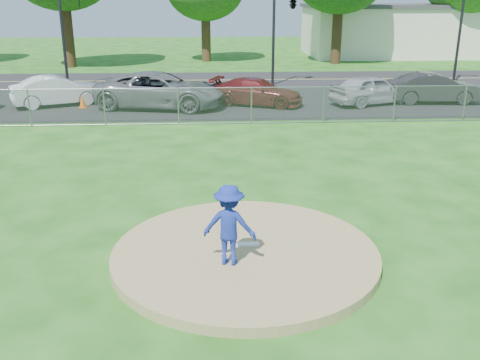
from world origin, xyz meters
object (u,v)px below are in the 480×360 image
object	(u,v)px
commercial_building	(400,30)
parked_car_pearl	(372,90)
traffic_cone	(82,101)
traffic_signal_right	(465,26)
traffic_signal_center	(291,3)
pitcher	(229,225)
parked_car_white	(58,91)
traffic_signal_left	(66,27)
parked_car_gray	(160,90)
parked_car_darkred	(257,92)
parked_car_charcoal	(434,88)

from	to	relation	value
commercial_building	parked_car_pearl	distance (m)	23.94
traffic_cone	parked_car_pearl	bearing A→B (deg)	0.63
traffic_cone	parked_car_pearl	world-z (taller)	parked_car_pearl
traffic_signal_right	traffic_signal_center	bearing A→B (deg)	-180.00
pitcher	parked_car_white	world-z (taller)	pitcher
commercial_building	traffic_signal_left	bearing A→B (deg)	-147.13
traffic_signal_left	traffic_signal_right	distance (m)	23.00
parked_car_gray	parked_car_pearl	xyz separation A→B (m)	(10.21, 0.32, -0.12)
parked_car_darkred	parked_car_pearl	size ratio (longest dim) A/B	1.06
traffic_signal_left	parked_car_charcoal	xyz separation A→B (m)	(19.07, -6.01, -2.63)
traffic_signal_center	parked_car_charcoal	distance (m)	9.55
pitcher	parked_car_pearl	xyz separation A→B (m)	(7.48, 16.34, -0.27)
parked_car_gray	traffic_signal_center	bearing A→B (deg)	-35.83
traffic_signal_right	pitcher	world-z (taller)	traffic_signal_right
parked_car_pearl	parked_car_charcoal	world-z (taller)	parked_car_charcoal
parked_car_charcoal	parked_car_white	bearing A→B (deg)	92.23
commercial_building	parked_car_darkred	world-z (taller)	commercial_building
traffic_signal_left	parked_car_gray	distance (m)	9.02
traffic_signal_center	traffic_cone	xyz separation A→B (m)	(-10.71, -6.34, -4.29)
traffic_signal_left	parked_car_white	world-z (taller)	traffic_signal_left
commercial_building	pitcher	world-z (taller)	commercial_building
parked_car_gray	parked_car_white	bearing A→B (deg)	91.89
traffic_signal_right	traffic_cone	xyz separation A→B (m)	(-20.97, -6.34, -3.04)
traffic_signal_right	parked_car_gray	size ratio (longest dim) A/B	0.93
commercial_building	traffic_signal_left	world-z (taller)	traffic_signal_left
parked_car_charcoal	parked_car_gray	bearing A→B (deg)	95.40
commercial_building	traffic_signal_right	xyz separation A→B (m)	(-1.76, -16.00, 1.20)
traffic_signal_center	parked_car_charcoal	size ratio (longest dim) A/B	1.27
parked_car_white	parked_car_charcoal	distance (m)	18.33
parked_car_darkred	parked_car_charcoal	world-z (taller)	parked_car_charcoal
traffic_signal_center	parked_car_gray	size ratio (longest dim) A/B	0.93
commercial_building	parked_car_gray	bearing A→B (deg)	-130.25
traffic_signal_right	parked_car_charcoal	world-z (taller)	traffic_signal_right
traffic_signal_right	parked_car_pearl	bearing A→B (deg)	-138.88
traffic_signal_center	parked_car_white	world-z (taller)	traffic_signal_center
traffic_signal_left	traffic_cone	distance (m)	7.32
traffic_signal_left	parked_car_darkred	distance (m)	12.29
parked_car_darkred	parked_car_gray	bearing A→B (deg)	115.01
pitcher	traffic_cone	xyz separation A→B (m)	(-6.40, 16.19, -0.67)
traffic_signal_center	parked_car_darkred	bearing A→B (deg)	-111.56
parked_car_gray	parked_car_pearl	size ratio (longest dim) A/B	1.43
traffic_signal_left	pitcher	distance (m)	24.17
traffic_signal_left	traffic_signal_right	xyz separation A→B (m)	(23.00, 0.00, 0.00)
traffic_signal_right	parked_car_darkred	size ratio (longest dim) A/B	1.27
parked_car_gray	parked_car_darkred	xyz separation A→B (m)	(4.62, 0.40, -0.19)
commercial_building	parked_car_darkred	bearing A→B (deg)	-123.16
traffic_signal_right	pitcher	distance (m)	26.94
traffic_signal_right	traffic_cone	distance (m)	22.12
parked_car_gray	parked_car_pearl	world-z (taller)	parked_car_gray
traffic_signal_right	parked_car_white	world-z (taller)	traffic_signal_right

